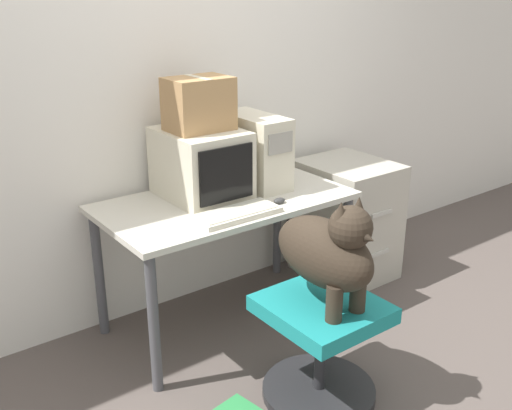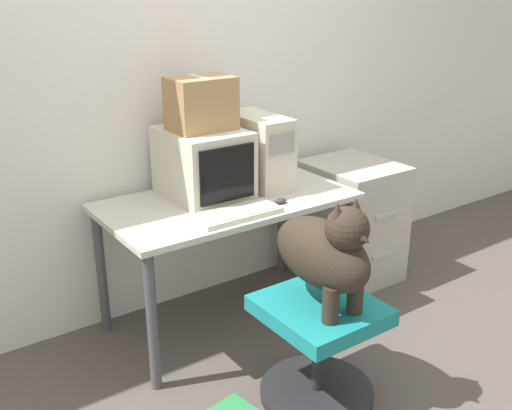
# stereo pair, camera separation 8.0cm
# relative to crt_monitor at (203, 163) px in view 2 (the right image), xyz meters

# --- Properties ---
(ground_plane) EXTENTS (12.00, 12.00, 0.00)m
(ground_plane) POSITION_rel_crt_monitor_xyz_m (0.07, -0.46, -0.89)
(ground_plane) COLOR #564C47
(wall_back) EXTENTS (8.00, 0.05, 2.60)m
(wall_back) POSITION_rel_crt_monitor_xyz_m (0.07, 0.31, 0.41)
(wall_back) COLOR silver
(wall_back) RESTS_ON ground_plane
(desk) EXTENTS (1.28, 0.70, 0.72)m
(desk) POSITION_rel_crt_monitor_xyz_m (0.07, -0.11, -0.26)
(desk) COLOR beige
(desk) RESTS_ON ground_plane
(crt_monitor) EXTENTS (0.37, 0.46, 0.35)m
(crt_monitor) POSITION_rel_crt_monitor_xyz_m (0.00, 0.00, 0.00)
(crt_monitor) COLOR beige
(crt_monitor) RESTS_ON desk
(pc_tower) EXTENTS (0.20, 0.44, 0.38)m
(pc_tower) POSITION_rel_crt_monitor_xyz_m (0.33, -0.01, 0.02)
(pc_tower) COLOR beige
(pc_tower) RESTS_ON desk
(keyboard) EXTENTS (0.43, 0.18, 0.03)m
(keyboard) POSITION_rel_crt_monitor_xyz_m (-0.02, -0.34, -0.16)
(keyboard) COLOR beige
(keyboard) RESTS_ON desk
(computer_mouse) EXTENTS (0.07, 0.04, 0.03)m
(computer_mouse) POSITION_rel_crt_monitor_xyz_m (0.25, -0.32, -0.16)
(computer_mouse) COLOR #333333
(computer_mouse) RESTS_ON desk
(office_chair) EXTENTS (0.51, 0.51, 0.48)m
(office_chair) POSITION_rel_crt_monitor_xyz_m (0.05, -0.88, -0.62)
(office_chair) COLOR #262628
(office_chair) RESTS_ON ground_plane
(dog) EXTENTS (0.24, 0.52, 0.50)m
(dog) POSITION_rel_crt_monitor_xyz_m (0.05, -0.90, -0.16)
(dog) COLOR #33281E
(dog) RESTS_ON office_chair
(filing_cabinet) EXTENTS (0.48, 0.56, 0.73)m
(filing_cabinet) POSITION_rel_crt_monitor_xyz_m (1.00, -0.07, -0.52)
(filing_cabinet) COLOR #B7B2A3
(filing_cabinet) RESTS_ON ground_plane
(cardboard_box) EXTENTS (0.31, 0.22, 0.26)m
(cardboard_box) POSITION_rel_crt_monitor_xyz_m (0.00, 0.00, 0.30)
(cardboard_box) COLOR #A87F51
(cardboard_box) RESTS_ON crt_monitor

